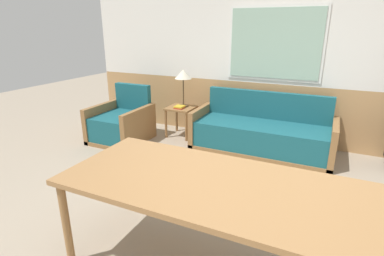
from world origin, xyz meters
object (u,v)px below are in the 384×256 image
at_px(couch, 261,134).
at_px(dining_table, 214,190).
at_px(armchair, 121,125).
at_px(side_table, 181,113).
at_px(table_lamp, 183,76).

relative_size(couch, dining_table, 0.94).
height_order(couch, armchair, armchair).
relative_size(side_table, table_lamp, 0.83).
height_order(armchair, table_lamp, table_lamp).
xyz_separation_m(couch, dining_table, (0.20, -2.51, 0.43)).
relative_size(couch, table_lamp, 3.33).
bearing_deg(couch, side_table, 177.13).
distance_m(armchair, dining_table, 3.12).
bearing_deg(side_table, table_lamp, 84.92).
xyz_separation_m(armchair, table_lamp, (0.80, 0.68, 0.75)).
height_order(couch, side_table, couch).
xyz_separation_m(table_lamp, dining_table, (1.58, -2.65, -0.33)).
relative_size(side_table, dining_table, 0.23).
bearing_deg(couch, armchair, -166.31).
relative_size(armchair, table_lamp, 1.42).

